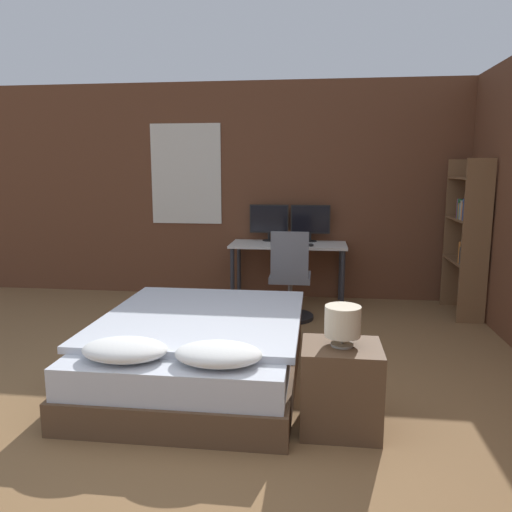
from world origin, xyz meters
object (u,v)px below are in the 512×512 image
(monitor_right, at_px, (310,221))
(monitor_left, at_px, (269,220))
(desk, at_px, (288,251))
(bookshelf, at_px, (468,229))
(office_chair, at_px, (290,284))
(bedside_lamp, at_px, (343,322))
(bed, at_px, (199,349))
(computer_mouse, at_px, (311,245))
(nightstand, at_px, (341,388))
(keyboard, at_px, (287,245))

(monitor_right, bearing_deg, monitor_left, 180.00)
(desk, distance_m, bookshelf, 2.04)
(office_chair, bearing_deg, monitor_right, 77.52)
(bedside_lamp, relative_size, monitor_left, 0.52)
(bedside_lamp, relative_size, desk, 0.18)
(bed, relative_size, monitor_left, 4.19)
(bedside_lamp, bearing_deg, monitor_left, 103.59)
(computer_mouse, height_order, bookshelf, bookshelf)
(nightstand, relative_size, office_chair, 0.56)
(monitor_right, bearing_deg, keyboard, -122.62)
(bedside_lamp, height_order, computer_mouse, bedside_lamp)
(nightstand, relative_size, desk, 0.40)
(bookshelf, bearing_deg, computer_mouse, 177.24)
(bedside_lamp, xyz_separation_m, monitor_left, (-0.77, 3.17, 0.30))
(computer_mouse, bearing_deg, monitor_left, 142.81)
(office_chair, bearing_deg, monitor_left, 109.86)
(keyboard, bearing_deg, monitor_right, 57.38)
(bedside_lamp, height_order, keyboard, bedside_lamp)
(desk, xyz_separation_m, monitor_right, (0.26, 0.20, 0.35))
(nightstand, bearing_deg, computer_mouse, 94.92)
(bed, bearing_deg, monitor_left, 83.35)
(bedside_lamp, bearing_deg, keyboard, 100.43)
(monitor_right, bearing_deg, desk, -141.77)
(monitor_left, relative_size, keyboard, 1.32)
(office_chair, bearing_deg, nightstand, -78.92)
(bedside_lamp, distance_m, computer_mouse, 2.78)
(monitor_right, relative_size, computer_mouse, 6.87)
(monitor_left, bearing_deg, computer_mouse, -37.19)
(monitor_left, xyz_separation_m, office_chair, (0.32, -0.88, -0.60))
(monitor_left, xyz_separation_m, keyboard, (0.26, -0.40, -0.25))
(bed, relative_size, desk, 1.45)
(nightstand, height_order, office_chair, office_chair)
(bed, height_order, office_chair, office_chair)
(monitor_left, distance_m, monitor_right, 0.51)
(bed, height_order, bookshelf, bookshelf)
(bed, bearing_deg, desk, 76.67)
(nightstand, distance_m, computer_mouse, 2.83)
(nightstand, height_order, computer_mouse, computer_mouse)
(bed, distance_m, nightstand, 1.24)
(nightstand, distance_m, monitor_right, 3.27)
(bed, bearing_deg, monitor_right, 72.28)
(desk, distance_m, office_chair, 0.73)
(computer_mouse, bearing_deg, bedside_lamp, -85.08)
(office_chair, height_order, bookshelf, bookshelf)
(office_chair, bearing_deg, bed, -110.41)
(nightstand, distance_m, monitor_left, 3.35)
(monitor_left, relative_size, monitor_right, 1.00)
(nightstand, height_order, keyboard, keyboard)
(computer_mouse, bearing_deg, office_chair, -113.63)
(desk, bearing_deg, bed, -103.33)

